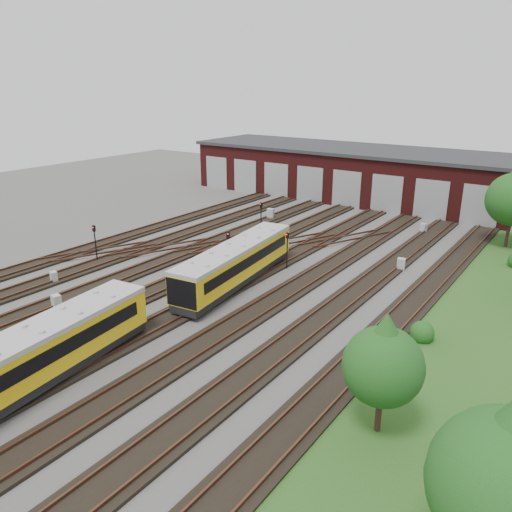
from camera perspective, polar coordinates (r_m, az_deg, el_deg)
The scene contains 17 objects.
ground at distance 33.83m, azimuth -12.35°, elevation -6.25°, with size 120.00×120.00×0.00m, color #403E3C.
track_network at distance 34.25m, azimuth -11.84°, elevation -5.68°, with size 30.40×70.00×0.33m.
maintenance_shed at distance 65.37m, azimuth 14.22°, elevation 8.93°, with size 51.00×12.50×6.35m.
grass_verge at distance 33.64m, azimuth 25.02°, elevation -7.83°, with size 8.00×55.00×0.05m, color #244D19.
metro_train at distance 27.00m, azimuth -23.76°, elevation -10.29°, with size 4.01×45.62×2.77m.
signal_mast_0 at distance 43.52m, azimuth -17.93°, elevation 1.91°, with size 0.28×0.26×3.15m.
signal_mast_1 at distance 48.09m, azimuth 0.58°, elevation 4.67°, with size 0.29×0.28×3.44m.
signal_mast_2 at distance 38.64m, azimuth -3.17°, elevation 0.98°, with size 0.30×0.28×3.48m.
signal_mast_3 at distance 39.92m, azimuth 3.59°, elevation 1.17°, with size 0.27×0.26×3.03m.
relay_cabinet_0 at distance 40.43m, azimuth -22.10°, elevation -2.27°, with size 0.54×0.45×0.89m, color #B2B5B8.
relay_cabinet_1 at distance 55.11m, azimuth 1.67°, elevation 4.84°, with size 0.69×0.57×1.15m, color #B2B5B8.
relay_cabinet_2 at distance 35.74m, azimuth -21.83°, elevation -4.93°, with size 0.61×0.51×1.02m, color #B2B5B8.
relay_cabinet_3 at distance 52.64m, azimuth 18.58°, elevation 3.02°, with size 0.58×0.48×0.96m, color #B2B5B8.
relay_cabinet_4 at distance 41.60m, azimuth 16.24°, elevation -0.92°, with size 0.60×0.50×1.00m, color #B2B5B8.
tree_3 at distance 21.54m, azimuth 14.40°, elevation -11.20°, with size 3.40×3.40×5.64m.
tree_4 at distance 15.91m, azimuth 27.08°, elevation -21.03°, with size 4.30×4.30×7.13m.
bush_0 at distance 30.88m, azimuth 18.48°, elevation -7.97°, with size 1.41×1.41×1.41m, color #184B15.
Camera 1 is at (23.06, -20.17, 14.34)m, focal length 35.00 mm.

